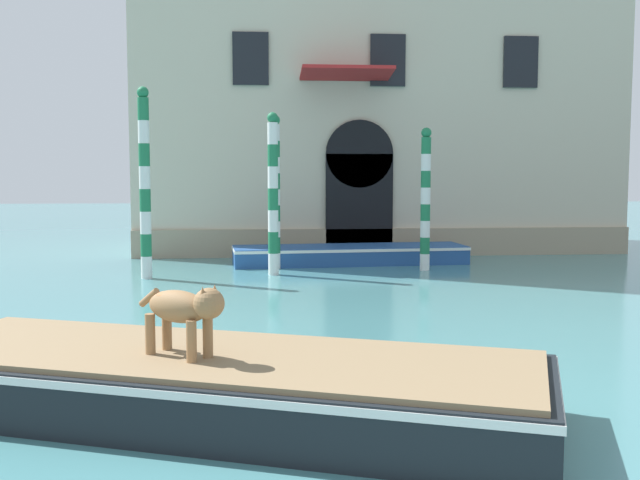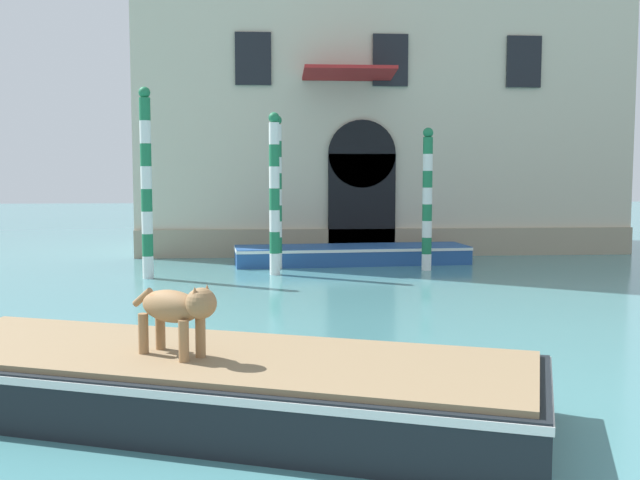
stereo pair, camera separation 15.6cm
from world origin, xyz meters
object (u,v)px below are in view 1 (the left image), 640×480
boat_foreground (213,382)px  mooring_pole_1 (425,199)px  boat_moored_near_palazzo (350,254)px  mooring_pole_0 (145,183)px  mooring_pole_3 (273,193)px  dog_on_deck (184,309)px  mooring_pole_2 (275,192)px

boat_foreground → mooring_pole_1: (4.92, 11.43, 1.53)m
boat_foreground → boat_moored_near_palazzo: bearing=97.3°
mooring_pole_0 → mooring_pole_3: mooring_pole_0 is taller
dog_on_deck → mooring_pole_0: mooring_pole_0 is taller
boat_moored_near_palazzo → mooring_pole_0: mooring_pole_0 is taller
boat_moored_near_palazzo → mooring_pole_3: (-2.21, -2.12, 1.79)m
mooring_pole_2 → boat_foreground: bearing=-94.7°
mooring_pole_3 → mooring_pole_2: bearing=85.8°
dog_on_deck → mooring_pole_1: bearing=105.8°
mooring_pole_0 → mooring_pole_1: 7.19m
dog_on_deck → mooring_pole_2: (1.28, 12.22, 0.87)m
boat_foreground → mooring_pole_3: (0.91, 10.90, 1.69)m
boat_foreground → dog_on_deck: 0.89m
dog_on_deck → mooring_pole_2: mooring_pole_2 is taller
mooring_pole_1 → mooring_pole_2: 3.98m
boat_moored_near_palazzo → mooring_pole_1: 2.90m
mooring_pole_3 → mooring_pole_1: bearing=7.5°
boat_foreground → mooring_pole_0: mooring_pole_0 is taller
dog_on_deck → mooring_pole_1: size_ratio=0.26×
dog_on_deck → boat_moored_near_palazzo: bearing=115.5°
boat_foreground → mooring_pole_3: size_ratio=1.84×
mooring_pole_0 → mooring_pole_3: (3.10, 0.41, -0.28)m
mooring_pole_2 → mooring_pole_3: bearing=-94.2°
mooring_pole_3 → boat_moored_near_palazzo: bearing=43.7°
mooring_pole_2 → mooring_pole_0: bearing=-153.8°
dog_on_deck → mooring_pole_2: bearing=124.0°
boat_moored_near_palazzo → mooring_pole_2: size_ratio=1.64×
dog_on_deck → mooring_pole_1: mooring_pole_1 is taller
dog_on_deck → boat_moored_near_palazzo: 13.64m
mooring_pole_2 → dog_on_deck: bearing=-96.0°
mooring_pole_2 → mooring_pole_3: 1.16m
mooring_pole_0 → mooring_pole_1: mooring_pole_0 is taller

